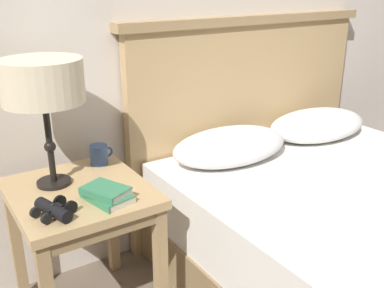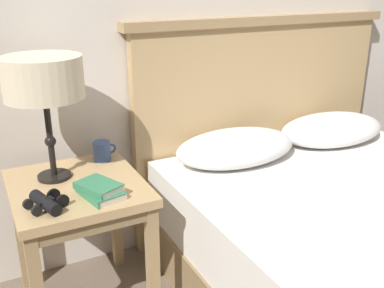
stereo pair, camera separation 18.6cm
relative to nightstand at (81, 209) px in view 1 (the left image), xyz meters
The scene contains 7 objects.
nightstand is the anchor object (origin of this frame).
bed 1.22m from the nightstand, 27.86° to the right, with size 1.51×1.93×1.15m.
table_lamp 0.49m from the nightstand, 124.23° to the left, with size 0.30×0.30×0.48m.
book_on_nightstand 0.18m from the nightstand, 69.17° to the right, with size 0.15×0.20×0.03m.
book_stacked_on_top 0.20m from the nightstand, 71.37° to the right, with size 0.17×0.19×0.03m.
binoculars_pair 0.23m from the nightstand, 132.77° to the right, with size 0.15×0.16×0.05m.
coffee_mug 0.28m from the nightstand, 49.45° to the left, with size 0.10×0.08×0.08m.
Camera 1 is at (-1.14, -0.93, 1.33)m, focal length 42.00 mm.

